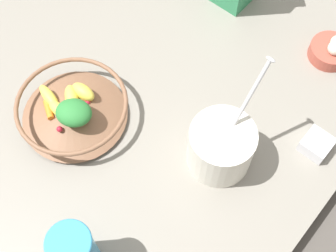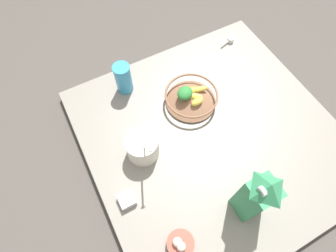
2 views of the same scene
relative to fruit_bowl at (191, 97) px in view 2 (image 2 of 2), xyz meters
The scene contains 9 objects.
ground_plane 0.21m from the fruit_bowl, ahead, with size 6.00×6.00×0.00m, color #4C4742.
countertop 0.21m from the fruit_bowl, ahead, with size 1.08×1.08×0.05m.
fruit_bowl is the anchor object (origin of this frame).
milk_carton 0.53m from the fruit_bowl, ahead, with size 0.09×0.09×0.31m.
yogurt_tub 0.33m from the fruit_bowl, 67.38° to the right, with size 0.18×0.14×0.26m.
drinking_cup 0.33m from the fruit_bowl, 132.17° to the right, with size 0.08×0.08×0.16m.
spice_jar 0.53m from the fruit_bowl, 57.81° to the right, with size 0.06×0.06×0.03m.
measuring_scoop 0.46m from the fruit_bowl, 121.45° to the left, with size 0.04×0.09×0.03m.
garlic_bowl 0.62m from the fruit_bowl, 33.69° to the right, with size 0.10×0.10×0.06m.
Camera 2 is at (0.36, -0.41, 1.10)m, focal length 28.00 mm.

